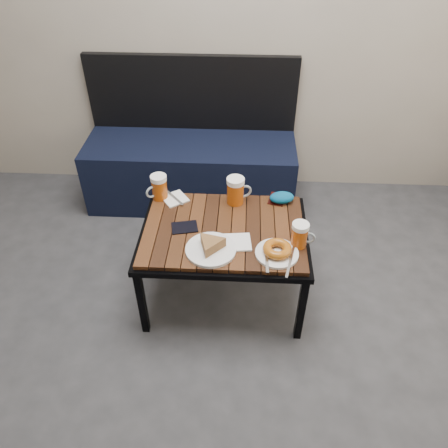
{
  "coord_description": "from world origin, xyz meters",
  "views": [
    {
      "loc": [
        0.3,
        -0.82,
        1.87
      ],
      "look_at": [
        0.21,
        0.85,
        0.5
      ],
      "focal_mm": 35.0,
      "sensor_mm": 36.0,
      "label": 1
    }
  ],
  "objects_px": {
    "passport_navy": "(185,227)",
    "knit_pouch": "(282,197)",
    "beer_mug_left": "(159,187)",
    "plate_bagel": "(277,251)",
    "plate_pie": "(211,247)",
    "beer_mug_right": "(300,235)",
    "cafe_table": "(224,235)",
    "passport_burgundy": "(277,199)",
    "bench": "(192,164)",
    "beer_mug_centre": "(236,190)"
  },
  "relations": [
    {
      "from": "cafe_table",
      "to": "beer_mug_left",
      "type": "height_order",
      "value": "beer_mug_left"
    },
    {
      "from": "bench",
      "to": "cafe_table",
      "type": "xyz_separation_m",
      "value": [
        0.27,
        -0.92,
        0.16
      ]
    },
    {
      "from": "passport_navy",
      "to": "plate_bagel",
      "type": "bearing_deg",
      "value": 56.88
    },
    {
      "from": "beer_mug_right",
      "to": "plate_pie",
      "type": "xyz_separation_m",
      "value": [
        -0.42,
        -0.06,
        -0.04
      ]
    },
    {
      "from": "bench",
      "to": "beer_mug_centre",
      "type": "distance_m",
      "value": 0.81
    },
    {
      "from": "beer_mug_left",
      "to": "passport_burgundy",
      "type": "bearing_deg",
      "value": 142.02
    },
    {
      "from": "beer_mug_left",
      "to": "plate_bagel",
      "type": "relative_size",
      "value": 0.53
    },
    {
      "from": "cafe_table",
      "to": "beer_mug_centre",
      "type": "bearing_deg",
      "value": 77.1
    },
    {
      "from": "beer_mug_centre",
      "to": "passport_burgundy",
      "type": "xyz_separation_m",
      "value": [
        0.22,
        0.04,
        -0.07
      ]
    },
    {
      "from": "bench",
      "to": "passport_burgundy",
      "type": "distance_m",
      "value": 0.88
    },
    {
      "from": "plate_pie",
      "to": "plate_bagel",
      "type": "xyz_separation_m",
      "value": [
        0.31,
        -0.01,
        -0.0
      ]
    },
    {
      "from": "bench",
      "to": "cafe_table",
      "type": "distance_m",
      "value": 0.97
    },
    {
      "from": "beer_mug_centre",
      "to": "beer_mug_right",
      "type": "relative_size",
      "value": 1.17
    },
    {
      "from": "beer_mug_centre",
      "to": "knit_pouch",
      "type": "relative_size",
      "value": 1.15
    },
    {
      "from": "cafe_table",
      "to": "plate_pie",
      "type": "bearing_deg",
      "value": -107.61
    },
    {
      "from": "plate_pie",
      "to": "knit_pouch",
      "type": "relative_size",
      "value": 1.82
    },
    {
      "from": "beer_mug_left",
      "to": "passport_navy",
      "type": "height_order",
      "value": "beer_mug_left"
    },
    {
      "from": "plate_bagel",
      "to": "cafe_table",
      "type": "bearing_deg",
      "value": 145.36
    },
    {
      "from": "plate_bagel",
      "to": "passport_navy",
      "type": "xyz_separation_m",
      "value": [
        -0.45,
        0.17,
        -0.02
      ]
    },
    {
      "from": "beer_mug_left",
      "to": "plate_pie",
      "type": "xyz_separation_m",
      "value": [
        0.31,
        -0.41,
        -0.04
      ]
    },
    {
      "from": "beer_mug_centre",
      "to": "passport_burgundy",
      "type": "bearing_deg",
      "value": -8.79
    },
    {
      "from": "passport_burgundy",
      "to": "passport_navy",
      "type": "bearing_deg",
      "value": -137.62
    },
    {
      "from": "beer_mug_right",
      "to": "bench",
      "type": "bearing_deg",
      "value": 129.86
    },
    {
      "from": "cafe_table",
      "to": "plate_bagel",
      "type": "xyz_separation_m",
      "value": [
        0.26,
        -0.18,
        0.07
      ]
    },
    {
      "from": "plate_pie",
      "to": "beer_mug_centre",
      "type": "bearing_deg",
      "value": 75.06
    },
    {
      "from": "passport_navy",
      "to": "passport_burgundy",
      "type": "relative_size",
      "value": 1.12
    },
    {
      "from": "beer_mug_centre",
      "to": "plate_pie",
      "type": "height_order",
      "value": "beer_mug_centre"
    },
    {
      "from": "cafe_table",
      "to": "plate_bagel",
      "type": "relative_size",
      "value": 3.18
    },
    {
      "from": "bench",
      "to": "beer_mug_left",
      "type": "xyz_separation_m",
      "value": [
        -0.09,
        -0.67,
        0.27
      ]
    },
    {
      "from": "bench",
      "to": "knit_pouch",
      "type": "height_order",
      "value": "bench"
    },
    {
      "from": "bench",
      "to": "beer_mug_left",
      "type": "relative_size",
      "value": 10.05
    },
    {
      "from": "plate_bagel",
      "to": "passport_navy",
      "type": "distance_m",
      "value": 0.48
    },
    {
      "from": "beer_mug_left",
      "to": "passport_burgundy",
      "type": "height_order",
      "value": "beer_mug_left"
    },
    {
      "from": "beer_mug_left",
      "to": "beer_mug_centre",
      "type": "bearing_deg",
      "value": 137.91
    },
    {
      "from": "plate_bagel",
      "to": "knit_pouch",
      "type": "relative_size",
      "value": 2.01
    },
    {
      "from": "plate_pie",
      "to": "plate_bagel",
      "type": "bearing_deg",
      "value": -1.66
    },
    {
      "from": "beer_mug_centre",
      "to": "passport_burgundy",
      "type": "distance_m",
      "value": 0.24
    },
    {
      "from": "cafe_table",
      "to": "beer_mug_left",
      "type": "relative_size",
      "value": 6.03
    },
    {
      "from": "cafe_table",
      "to": "beer_mug_left",
      "type": "xyz_separation_m",
      "value": [
        -0.36,
        0.24,
        0.11
      ]
    },
    {
      "from": "passport_burgundy",
      "to": "knit_pouch",
      "type": "distance_m",
      "value": 0.04
    },
    {
      "from": "plate_bagel",
      "to": "passport_burgundy",
      "type": "xyz_separation_m",
      "value": [
        0.02,
        0.44,
        -0.02
      ]
    },
    {
      "from": "bench",
      "to": "beer_mug_centre",
      "type": "xyz_separation_m",
      "value": [
        0.32,
        -0.69,
        0.28
      ]
    },
    {
      "from": "plate_pie",
      "to": "passport_burgundy",
      "type": "xyz_separation_m",
      "value": [
        0.33,
        0.43,
        -0.02
      ]
    },
    {
      "from": "plate_bagel",
      "to": "beer_mug_right",
      "type": "bearing_deg",
      "value": 34.1
    },
    {
      "from": "passport_navy",
      "to": "knit_pouch",
      "type": "bearing_deg",
      "value": 103.86
    },
    {
      "from": "beer_mug_centre",
      "to": "beer_mug_right",
      "type": "distance_m",
      "value": 0.45
    },
    {
      "from": "passport_burgundy",
      "to": "knit_pouch",
      "type": "xyz_separation_m",
      "value": [
        0.02,
        -0.02,
        0.03
      ]
    },
    {
      "from": "beer_mug_right",
      "to": "plate_pie",
      "type": "height_order",
      "value": "beer_mug_right"
    },
    {
      "from": "beer_mug_centre",
      "to": "beer_mug_right",
      "type": "height_order",
      "value": "beer_mug_centre"
    },
    {
      "from": "beer_mug_right",
      "to": "cafe_table",
      "type": "bearing_deg",
      "value": 171.84
    }
  ]
}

